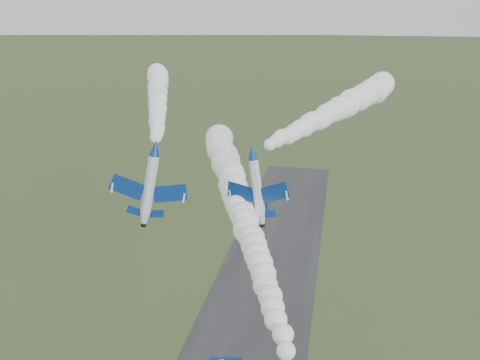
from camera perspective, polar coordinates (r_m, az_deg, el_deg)
name	(u,v)px	position (r m, az deg, el deg)	size (l,w,h in m)	color
smoke_trail_jet_lead	(239,204)	(78.19, -0.06, -2.61)	(5.33, 67.77, 5.33)	white
jet_pair_left	(155,148)	(76.88, -9.02, 3.38)	(11.13, 13.17, 3.78)	white
smoke_trail_jet_pair_left	(157,96)	(112.72, -8.79, 8.83)	(4.97, 66.86, 4.97)	white
jet_pair_right	(252,152)	(73.01, 1.27, 2.95)	(9.81, 11.47, 3.21)	white
smoke_trail_jet_pair_right	(337,109)	(98.00, 10.34, 7.44)	(5.34, 52.93, 5.34)	white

